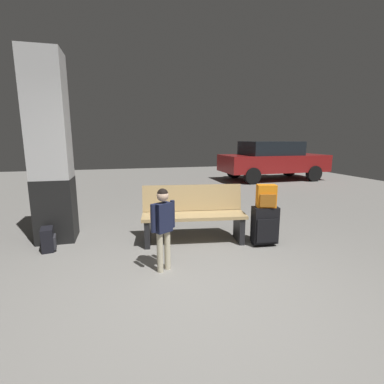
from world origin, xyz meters
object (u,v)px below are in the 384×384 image
(suitcase, at_px, (265,225))
(child, at_px, (163,221))
(parked_car_side, at_px, (272,159))
(backpack_bright, at_px, (266,196))
(structural_pillar, at_px, (50,151))
(bench, at_px, (194,214))
(backpack_dark_floor, at_px, (48,239))

(suitcase, height_order, child, child)
(suitcase, relative_size, parked_car_side, 0.15)
(backpack_bright, bearing_deg, structural_pillar, 160.97)
(suitcase, bearing_deg, bench, 156.46)
(bench, height_order, suitcase, bench)
(structural_pillar, bearing_deg, parked_car_side, 37.01)
(suitcase, relative_size, child, 0.58)
(backpack_bright, bearing_deg, parked_car_side, 59.20)
(backpack_bright, xyz_separation_m, child, (-1.62, -0.45, -0.13))
(backpack_dark_floor, bearing_deg, backpack_bright, -10.72)
(structural_pillar, bearing_deg, backpack_bright, -19.03)
(bench, xyz_separation_m, child, (-0.61, -0.89, 0.20))
(bench, height_order, backpack_dark_floor, bench)
(structural_pillar, relative_size, child, 2.79)
(backpack_bright, distance_m, parked_car_side, 7.26)
(backpack_bright, bearing_deg, child, -164.62)
(child, xyz_separation_m, backpack_dark_floor, (-1.54, 1.05, -0.47))
(bench, xyz_separation_m, backpack_dark_floor, (-2.16, 0.16, -0.28))
(backpack_bright, height_order, backpack_dark_floor, backpack_bright)
(bench, height_order, parked_car_side, parked_car_side)
(backpack_dark_floor, relative_size, parked_car_side, 0.08)
(structural_pillar, height_order, backpack_dark_floor, structural_pillar)
(child, height_order, parked_car_side, parked_car_side)
(backpack_bright, height_order, parked_car_side, parked_car_side)
(parked_car_side, bearing_deg, structural_pillar, -142.99)
(structural_pillar, distance_m, backpack_dark_floor, 1.36)
(bench, bearing_deg, structural_pillar, 163.23)
(structural_pillar, xyz_separation_m, child, (1.51, -1.52, -0.79))
(structural_pillar, bearing_deg, child, -45.35)
(suitcase, xyz_separation_m, child, (-1.62, -0.45, 0.32))
(suitcase, height_order, backpack_dark_floor, suitcase)
(parked_car_side, bearing_deg, suitcase, -120.80)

